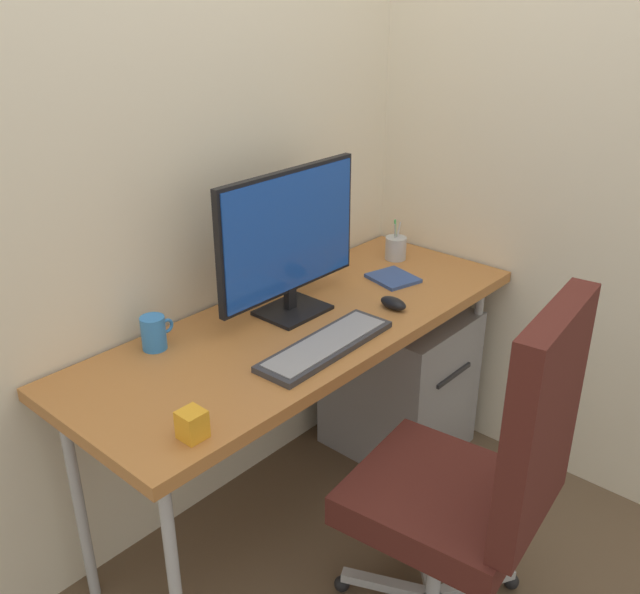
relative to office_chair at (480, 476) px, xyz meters
name	(u,v)px	position (x,y,z in m)	size (l,w,h in m)	color
ground_plane	(306,506)	(0.08, 0.70, -0.56)	(8.00, 8.00, 0.00)	brown
wall_back	(224,103)	(0.08, 1.03, 0.84)	(3.42, 0.04, 2.80)	beige
wall_side_right	(527,92)	(0.91, 0.44, 0.84)	(0.04, 2.41, 2.80)	beige
desk	(305,334)	(0.08, 0.70, 0.15)	(1.61, 0.60, 0.76)	#B27038
office_chair	(480,476)	(0.00, 0.00, 0.00)	(0.57, 0.58, 1.09)	black
filing_cabinet	(399,379)	(0.62, 0.69, -0.27)	(0.44, 0.49, 0.59)	gray
monitor	(289,238)	(0.10, 0.78, 0.45)	(0.58, 0.17, 0.47)	black
keyboard	(326,345)	(-0.01, 0.53, 0.21)	(0.48, 0.16, 0.02)	#333338
mouse	(393,303)	(0.34, 0.54, 0.21)	(0.05, 0.10, 0.04)	black
pen_holder	(396,248)	(0.71, 0.80, 0.24)	(0.08, 0.08, 0.15)	#B2B5BA
notebook	(393,278)	(0.53, 0.68, 0.20)	(0.14, 0.16, 0.01)	#334C8C
coffee_mug	(154,333)	(-0.35, 0.91, 0.25)	(0.11, 0.07, 0.10)	#337FD8
desk_clamp_accessory	(192,425)	(-0.55, 0.48, 0.23)	(0.06, 0.06, 0.07)	orange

